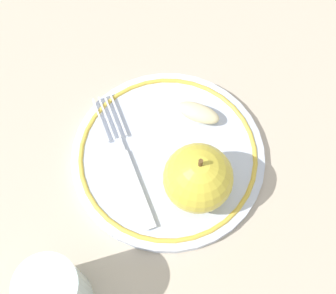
{
  "coord_description": "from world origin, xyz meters",
  "views": [
    {
      "loc": [
        -0.16,
        -0.18,
        0.55
      ],
      "look_at": [
        -0.01,
        0.01,
        0.03
      ],
      "focal_mm": 50.0,
      "sensor_mm": 36.0,
      "label": 1
    }
  ],
  "objects": [
    {
      "name": "ground_plane",
      "position": [
        0.0,
        0.0,
        0.0
      ],
      "size": [
        2.0,
        2.0,
        0.0
      ],
      "primitive_type": "plane",
      "color": "#BBAB94"
    },
    {
      "name": "plate",
      "position": [
        -0.01,
        0.01,
        0.01
      ],
      "size": [
        0.24,
        0.24,
        0.01
      ],
      "color": "silver",
      "rests_on": "ground_plane"
    },
    {
      "name": "apple_red_whole",
      "position": [
        -0.01,
        -0.05,
        0.05
      ],
      "size": [
        0.08,
        0.08,
        0.09
      ],
      "color": "gold",
      "rests_on": "plate"
    },
    {
      "name": "apple_slice_front",
      "position": [
        0.05,
        0.02,
        0.02
      ],
      "size": [
        0.05,
        0.06,
        0.02
      ],
      "primitive_type": "ellipsoid",
      "rotation": [
        0.0,
        0.0,
        5.21
      ],
      "color": "beige",
      "rests_on": "plate"
    },
    {
      "name": "fork",
      "position": [
        -0.06,
        0.03,
        0.02
      ],
      "size": [
        0.07,
        0.19,
        0.0
      ],
      "rotation": [
        0.0,
        0.0,
        1.27
      ],
      "color": "silver",
      "rests_on": "plate"
    },
    {
      "name": "drinking_glass",
      "position": [
        -0.21,
        -0.06,
        0.05
      ],
      "size": [
        0.06,
        0.06,
        0.1
      ],
      "primitive_type": "cylinder",
      "color": "silver",
      "rests_on": "ground_plane"
    }
  ]
}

